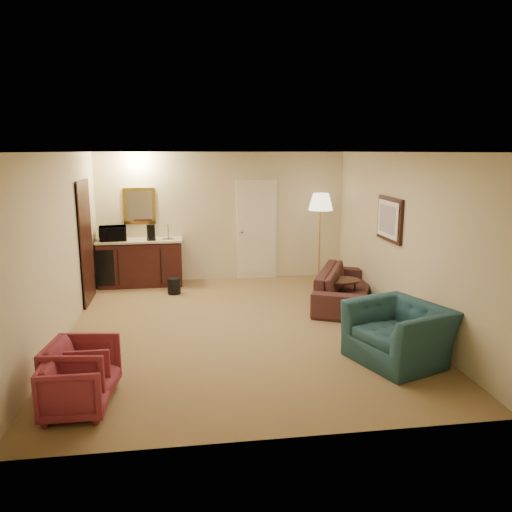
# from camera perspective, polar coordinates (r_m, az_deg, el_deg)

# --- Properties ---
(ground) EXTENTS (6.00, 6.00, 0.00)m
(ground) POSITION_cam_1_polar(r_m,az_deg,el_deg) (7.61, -1.95, -8.20)
(ground) COLOR olive
(ground) RESTS_ON ground
(room_walls) EXTENTS (5.02, 6.01, 2.61)m
(room_walls) POSITION_cam_1_polar(r_m,az_deg,el_deg) (7.95, -3.34, 5.41)
(room_walls) COLOR beige
(room_walls) RESTS_ON ground
(wetbar_cabinet) EXTENTS (1.64, 0.58, 0.92)m
(wetbar_cabinet) POSITION_cam_1_polar(r_m,az_deg,el_deg) (10.10, -13.02, -0.72)
(wetbar_cabinet) COLOR #331310
(wetbar_cabinet) RESTS_ON ground
(sofa) EXTENTS (1.43, 2.15, 0.82)m
(sofa) POSITION_cam_1_polar(r_m,az_deg,el_deg) (8.79, 10.10, -2.82)
(sofa) COLOR black
(sofa) RESTS_ON ground
(teal_armchair) EXTENTS (1.08, 1.31, 0.99)m
(teal_armchair) POSITION_cam_1_polar(r_m,az_deg,el_deg) (6.55, 16.04, -7.47)
(teal_armchair) COLOR #1E464B
(teal_armchair) RESTS_ON ground
(rose_chair_near) EXTENTS (0.72, 0.76, 0.70)m
(rose_chair_near) POSITION_cam_1_polar(r_m,az_deg,el_deg) (5.77, -19.28, -11.89)
(rose_chair_near) COLOR maroon
(rose_chair_near) RESTS_ON ground
(rose_chair_far) EXTENTS (0.59, 0.62, 0.64)m
(rose_chair_far) POSITION_cam_1_polar(r_m,az_deg,el_deg) (5.47, -19.96, -13.65)
(rose_chair_far) COLOR maroon
(rose_chair_far) RESTS_ON ground
(coffee_table) EXTENTS (0.92, 0.76, 0.46)m
(coffee_table) POSITION_cam_1_polar(r_m,az_deg,el_deg) (8.73, 9.24, -4.10)
(coffee_table) COLOR black
(coffee_table) RESTS_ON ground
(floor_lamp) EXTENTS (0.63, 0.63, 1.82)m
(floor_lamp) POSITION_cam_1_polar(r_m,az_deg,el_deg) (10.01, 7.30, 2.00)
(floor_lamp) COLOR gold
(floor_lamp) RESTS_ON ground
(waste_bin) EXTENTS (0.24, 0.24, 0.30)m
(waste_bin) POSITION_cam_1_polar(r_m,az_deg,el_deg) (9.43, -9.35, -3.40)
(waste_bin) COLOR black
(waste_bin) RESTS_ON ground
(microwave) EXTENTS (0.54, 0.35, 0.34)m
(microwave) POSITION_cam_1_polar(r_m,az_deg,el_deg) (10.00, -16.07, 2.68)
(microwave) COLOR black
(microwave) RESTS_ON wetbar_cabinet
(coffee_maker) EXTENTS (0.18, 0.18, 0.31)m
(coffee_maker) POSITION_cam_1_polar(r_m,az_deg,el_deg) (9.86, -11.91, 2.65)
(coffee_maker) COLOR black
(coffee_maker) RESTS_ON wetbar_cabinet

